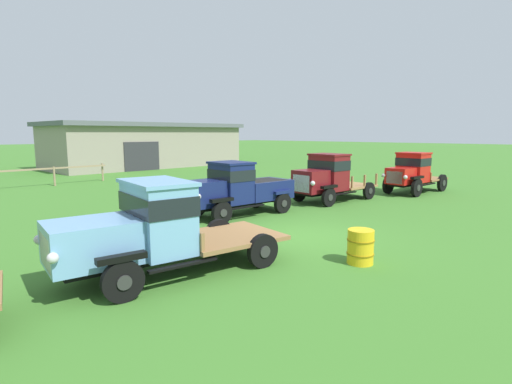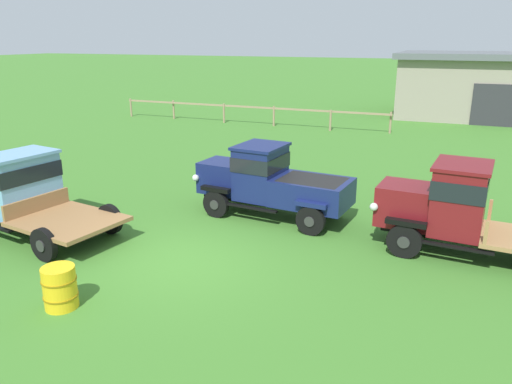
# 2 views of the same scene
# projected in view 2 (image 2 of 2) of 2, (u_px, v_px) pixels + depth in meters

# --- Properties ---
(ground_plane) EXTENTS (240.00, 240.00, 0.00)m
(ground_plane) POSITION_uv_depth(u_px,v_px,m) (182.00, 262.00, 11.50)
(ground_plane) COLOR #3D7528
(paddock_fence) EXTENTS (16.71, 0.58, 1.15)m
(paddock_fence) POSITION_uv_depth(u_px,v_px,m) (248.00, 110.00, 29.42)
(paddock_fence) COLOR #997F60
(paddock_fence) RESTS_ON ground
(vintage_truck_second_in_line) EXTENTS (5.52, 2.81, 2.10)m
(vintage_truck_second_in_line) POSITION_uv_depth(u_px,v_px,m) (17.00, 190.00, 13.21)
(vintage_truck_second_in_line) COLOR black
(vintage_truck_second_in_line) RESTS_ON ground
(vintage_truck_midrow_center) EXTENTS (4.65, 2.19, 2.06)m
(vintage_truck_midrow_center) POSITION_uv_depth(u_px,v_px,m) (270.00, 181.00, 14.16)
(vintage_truck_midrow_center) COLOR black
(vintage_truck_midrow_center) RESTS_ON ground
(vintage_truck_far_side) EXTENTS (4.76, 2.21, 2.19)m
(vintage_truck_far_side) POSITION_uv_depth(u_px,v_px,m) (452.00, 206.00, 11.75)
(vintage_truck_far_side) COLOR black
(vintage_truck_far_side) RESTS_ON ground
(oil_drum_beside_row) EXTENTS (0.65, 0.65, 0.83)m
(oil_drum_beside_row) POSITION_uv_depth(u_px,v_px,m) (60.00, 287.00, 9.45)
(oil_drum_beside_row) COLOR gold
(oil_drum_beside_row) RESTS_ON ground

